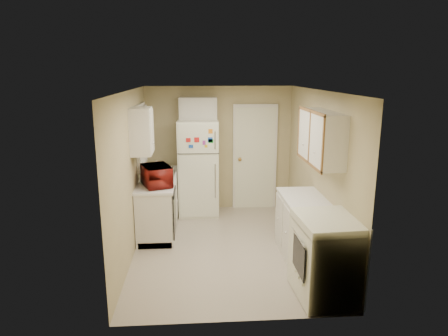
{
  "coord_description": "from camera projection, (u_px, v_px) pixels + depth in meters",
  "views": [
    {
      "loc": [
        -0.43,
        -5.73,
        2.66
      ],
      "look_at": [
        0.0,
        0.5,
        1.15
      ],
      "focal_mm": 32.0,
      "sensor_mm": 36.0,
      "label": 1
    }
  ],
  "objects": [
    {
      "name": "wall_back",
      "position": [
        219.0,
        149.0,
        7.77
      ],
      "size": [
        2.8,
        2.8,
        0.0
      ],
      "primitive_type": "plane",
      "color": "tan",
      "rests_on": "floor"
    },
    {
      "name": "wall_right",
      "position": [
        319.0,
        171.0,
        6.02
      ],
      "size": [
        3.8,
        3.8,
        0.0
      ],
      "primitive_type": "plane",
      "color": "tan",
      "rests_on": "floor"
    },
    {
      "name": "upper_cabinet_right",
      "position": [
        321.0,
        137.0,
        5.39
      ],
      "size": [
        0.3,
        1.2,
        0.7
      ],
      "primitive_type": "cube",
      "color": "silver",
      "rests_on": "wall_right"
    },
    {
      "name": "right_counter",
      "position": [
        312.0,
        239.0,
        5.4
      ],
      "size": [
        0.6,
        2.0,
        0.9
      ],
      "primitive_type": "cube",
      "color": "silver",
      "rests_on": "floor"
    },
    {
      "name": "stove",
      "position": [
        326.0,
        257.0,
        4.76
      ],
      "size": [
        0.72,
        0.87,
        1.01
      ],
      "primitive_type": "cube",
      "rotation": [
        0.0,
        0.0,
        0.06
      ],
      "color": "white",
      "rests_on": "floor"
    },
    {
      "name": "ceiling",
      "position": [
        226.0,
        91.0,
        5.64
      ],
      "size": [
        3.8,
        3.8,
        0.0
      ],
      "primitive_type": "plane",
      "color": "white",
      "rests_on": "floor"
    },
    {
      "name": "window_blinds",
      "position": [
        142.0,
        136.0,
        6.76
      ],
      "size": [
        0.1,
        0.98,
        1.08
      ],
      "primitive_type": "cube",
      "color": "silver",
      "rests_on": "wall_left"
    },
    {
      "name": "soap_bottle",
      "position": [
        157.0,
        167.0,
        7.13
      ],
      "size": [
        0.13,
        0.13,
        0.22
      ],
      "primitive_type": "imported",
      "rotation": [
        0.0,
        0.0,
        -0.4
      ],
      "color": "white",
      "rests_on": "left_counter"
    },
    {
      "name": "dishwasher",
      "position": [
        174.0,
        212.0,
        6.33
      ],
      "size": [
        0.03,
        0.58,
        0.72
      ],
      "primitive_type": "cube",
      "color": "black",
      "rests_on": "floor"
    },
    {
      "name": "wall_left",
      "position": [
        131.0,
        174.0,
        5.83
      ],
      "size": [
        3.8,
        3.8,
        0.0
      ],
      "primitive_type": "plane",
      "color": "tan",
      "rests_on": "floor"
    },
    {
      "name": "floor",
      "position": [
        226.0,
        247.0,
        6.21
      ],
      "size": [
        3.8,
        3.8,
        0.0
      ],
      "primitive_type": "plane",
      "color": "beige",
      "rests_on": "ground"
    },
    {
      "name": "upper_cabinet_left",
      "position": [
        141.0,
        131.0,
        5.92
      ],
      "size": [
        0.3,
        0.45,
        0.7
      ],
      "primitive_type": "cube",
      "color": "silver",
      "rests_on": "wall_left"
    },
    {
      "name": "refrigerator",
      "position": [
        199.0,
        168.0,
        7.52
      ],
      "size": [
        0.76,
        0.74,
        1.8
      ],
      "primitive_type": "cube",
      "rotation": [
        0.0,
        0.0,
        -0.02
      ],
      "color": "white",
      "rests_on": "floor"
    },
    {
      "name": "sink",
      "position": [
        159.0,
        178.0,
        6.95
      ],
      "size": [
        0.54,
        0.74,
        0.16
      ],
      "primitive_type": "cube",
      "color": "gray",
      "rests_on": "left_counter"
    },
    {
      "name": "microwave",
      "position": [
        157.0,
        176.0,
        6.3
      ],
      "size": [
        0.66,
        0.51,
        0.39
      ],
      "primitive_type": "imported",
      "rotation": [
        0.0,
        0.0,
        1.93
      ],
      "color": "maroon",
      "rests_on": "left_counter"
    },
    {
      "name": "left_counter",
      "position": [
        159.0,
        203.0,
        6.9
      ],
      "size": [
        0.6,
        1.8,
        0.9
      ],
      "primitive_type": "cube",
      "color": "silver",
      "rests_on": "floor"
    },
    {
      "name": "interior_door",
      "position": [
        255.0,
        158.0,
        7.82
      ],
      "size": [
        0.86,
        0.06,
        2.08
      ],
      "primitive_type": "cube",
      "color": "white",
      "rests_on": "floor"
    },
    {
      "name": "wall_front",
      "position": [
        240.0,
        218.0,
        4.09
      ],
      "size": [
        2.8,
        2.8,
        0.0
      ],
      "primitive_type": "plane",
      "color": "tan",
      "rests_on": "floor"
    },
    {
      "name": "cabinet_over_fridge",
      "position": [
        198.0,
        108.0,
        7.41
      ],
      "size": [
        0.7,
        0.3,
        0.4
      ],
      "primitive_type": "cube",
      "color": "silver",
      "rests_on": "wall_back"
    }
  ]
}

